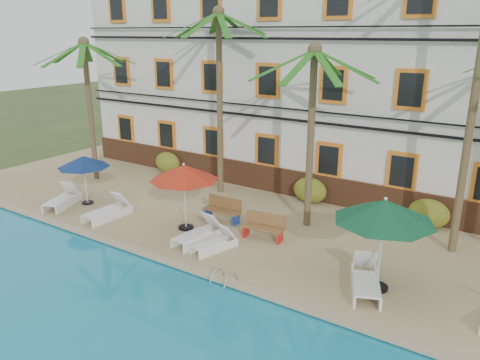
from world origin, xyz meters
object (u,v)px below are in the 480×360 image
Objects in this scene: palm_c at (312,109)px; lounger_e at (366,279)px; lounger_a at (63,199)px; bench_left at (223,209)px; palm_a at (88,88)px; lounger_c at (199,234)px; pool_ladder at (224,283)px; umbrella_blue at (83,162)px; umbrella_green at (385,211)px; lounger_b at (108,211)px; lounger_d at (215,243)px; bench_right at (264,226)px; umbrella_red at (184,173)px; palm_b at (219,77)px.

lounger_e is at bearing -44.27° from palm_c.
lounger_a is 7.00m from bench_left.
palm_a is 3.31× the size of lounger_a.
lounger_c is (8.87, -2.99, -4.18)m from palm_a.
bench_left is at bearing 125.71° from pool_ladder.
lounger_c reaches higher than pool_ladder.
umbrella_green is (12.56, -0.06, 0.53)m from umbrella_blue.
palm_a is 6.97m from lounger_b.
umbrella_green is 10.75m from lounger_b.
palm_a is 11.38m from palm_c.
bench_left is (6.58, 2.39, 0.17)m from lounger_a.
lounger_b is 2.70× the size of pool_ladder.
umbrella_blue is 9.22m from pool_ladder.
lounger_d is 1.92m from bench_right.
lounger_c is at bearing -179.20° from lounger_e.
palm_c is at bearing 28.31° from lounger_b.
umbrella_blue is at bearing 49.11° from lounger_a.
lounger_b reaches higher than bench_right.
pool_ladder is (-3.81, -2.19, -2.37)m from umbrella_green.
lounger_a is at bearing -168.17° from bench_right.
lounger_a is 12.94m from lounger_e.
umbrella_red is 7.32m from umbrella_green.
lounger_c is 1.30× the size of bench_right.
palm_a reaches higher than umbrella_red.
lounger_c is (-6.21, -0.32, -2.08)m from umbrella_green.
umbrella_red is (7.77, -2.38, -2.31)m from palm_a.
palm_b is 1.20× the size of palm_c.
lounger_a is 7.00m from lounger_c.
palm_c is at bearing 139.97° from umbrella_green.
lounger_a is 8.94m from bench_right.
palm_c is 3.25× the size of lounger_a.
umbrella_red is 2.31m from bench_left.
palm_a is at bearing 169.92° from umbrella_green.
lounger_e is 4.06m from pool_ladder.
umbrella_red is (-3.61, -2.81, -2.23)m from palm_c.
palm_b reaches higher than lounger_a.
umbrella_green reaches higher than umbrella_red.
lounger_e is 4.41m from bench_right.
umbrella_blue is 6.32m from bench_left.
palm_b is 5.18× the size of bench_right.
palm_a is 9.41m from bench_left.
lounger_b is at bearing -176.93° from umbrella_green.
palm_a is 11.45m from bench_right.
palm_c reaches higher than umbrella_blue.
bench_left is (0.69, 1.41, -1.70)m from umbrella_red.
pool_ladder is at bearing -91.15° from palm_c.
lounger_d is at bearing -60.56° from bench_left.
umbrella_green is at bearing -14.55° from bench_right.
palm_a is 3.12× the size of lounger_e.
palm_b reaches higher than lounger_c.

